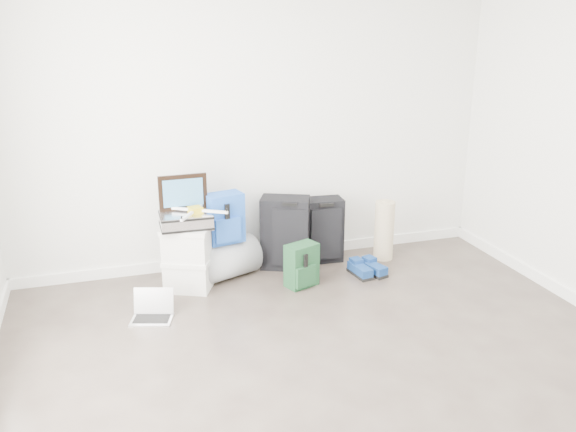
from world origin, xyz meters
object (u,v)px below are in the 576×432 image
object	(u,v)px
duffel_bag	(226,259)
boxes_stack	(188,258)
large_suitcase	(285,233)
carry_on	(322,230)
laptop	(153,312)
briefcase	(186,220)

from	to	relation	value
duffel_bag	boxes_stack	bearing A→B (deg)	178.92
large_suitcase	carry_on	size ratio (longest dim) A/B	1.10
boxes_stack	duffel_bag	world-z (taller)	boxes_stack
large_suitcase	laptop	distance (m)	1.49
duffel_bag	large_suitcase	bearing A→B (deg)	-15.10
duffel_bag	carry_on	bearing A→B (deg)	-14.47
briefcase	carry_on	size ratio (longest dim) A/B	0.69
briefcase	laptop	size ratio (longest dim) A/B	1.16
laptop	duffel_bag	bearing A→B (deg)	57.33
boxes_stack	large_suitcase	xyz separation A→B (m)	(0.94, 0.20, 0.06)
large_suitcase	laptop	xyz separation A→B (m)	(-1.30, -0.66, -0.29)
duffel_bag	carry_on	size ratio (longest dim) A/B	0.93
briefcase	large_suitcase	xyz separation A→B (m)	(0.94, 0.20, -0.29)
duffel_bag	laptop	size ratio (longest dim) A/B	1.57
boxes_stack	carry_on	xyz separation A→B (m)	(1.32, 0.25, 0.02)
large_suitcase	briefcase	bearing A→B (deg)	-144.21
boxes_stack	large_suitcase	world-z (taller)	large_suitcase
briefcase	large_suitcase	distance (m)	1.00
boxes_stack	duffel_bag	xyz separation A→B (m)	(0.35, 0.13, -0.11)
boxes_stack	duffel_bag	size ratio (longest dim) A/B	0.99
briefcase	laptop	distance (m)	0.82
laptop	carry_on	bearing A→B (deg)	40.57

